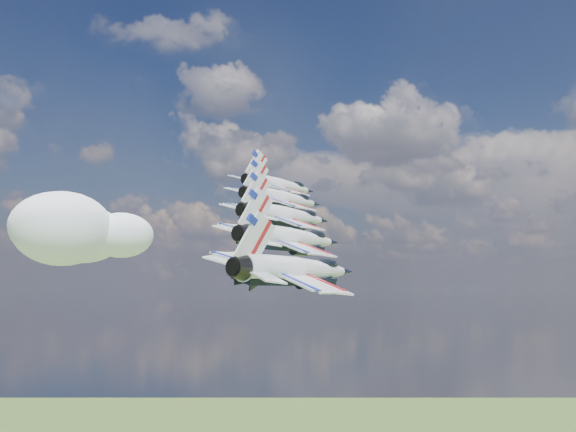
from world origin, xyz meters
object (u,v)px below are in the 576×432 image
Objects in this scene: jet_3 at (293,238)px; jet_1 at (284,199)px; jet_0 at (281,186)px; jet_4 at (300,270)px; jet_2 at (288,216)px.

jet_1 is at bearing 129.36° from jet_3.
jet_0 reaches higher than jet_4.
jet_4 is at bearing -50.64° from jet_0.
jet_0 is 44.50m from jet_4.
jet_1 is at bearing -50.64° from jet_0.
jet_1 is 1.00× the size of jet_2.
jet_1 is at bearing 129.36° from jet_2.
jet_0 is 1.00× the size of jet_4.
jet_3 is at bearing 129.36° from jet_4.
jet_0 reaches higher than jet_3.
jet_0 is 1.00× the size of jet_1.
jet_2 reaches higher than jet_4.
jet_2 is 1.00× the size of jet_3.
jet_1 is (7.01, -8.02, -3.20)m from jet_0.
jet_4 is at bearing -50.64° from jet_3.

